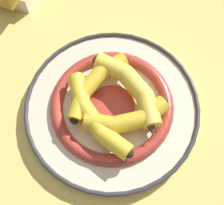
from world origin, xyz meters
name	(u,v)px	position (x,y,z in m)	size (l,w,h in m)	color
ground_plane	(120,108)	(0.00, 0.00, 0.00)	(2.80, 2.80, 0.00)	#E5CC6B
decorative_bowl	(112,107)	(-0.01, -0.02, 0.02)	(0.36, 0.36, 0.04)	beige
banana_a	(133,88)	(0.00, 0.03, 0.06)	(0.21, 0.08, 0.04)	yellow
banana_b	(96,83)	(-0.06, -0.02, 0.06)	(0.07, 0.19, 0.03)	gold
banana_c	(94,115)	(-0.01, -0.06, 0.06)	(0.22, 0.08, 0.03)	yellow
banana_d	(125,119)	(0.04, -0.03, 0.06)	(0.11, 0.17, 0.03)	gold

